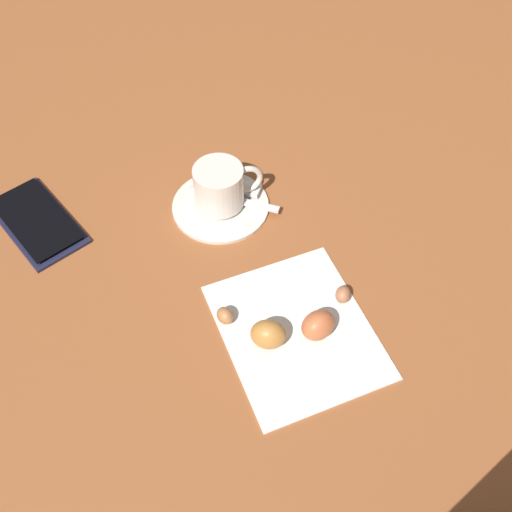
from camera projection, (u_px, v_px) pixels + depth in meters
The scene contains 8 objects.
ground_plane at pixel (252, 273), 0.71m from camera, with size 1.80×1.80×0.00m, color brown.
saucer at pixel (221, 205), 0.77m from camera, with size 0.12×0.12×0.01m, color silver.
espresso_cup at pixel (217, 186), 0.75m from camera, with size 0.06×0.09×0.05m.
teaspoon at pixel (219, 196), 0.77m from camera, with size 0.08×0.10×0.01m.
sugar_packet at pixel (235, 185), 0.78m from camera, with size 0.07×0.02×0.01m, color white.
napkin at pixel (297, 331), 0.67m from camera, with size 0.19×0.16×0.00m, color silver.
croissant at pixel (292, 326), 0.65m from camera, with size 0.08×0.16×0.03m.
cell_phone at pixel (36, 221), 0.76m from camera, with size 0.16×0.11×0.01m.
Camera 1 is at (0.39, -0.15, 0.58)m, focal length 43.06 mm.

